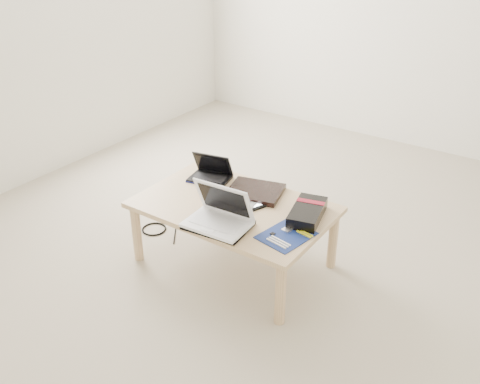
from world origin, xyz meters
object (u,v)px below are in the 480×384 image
Objects in this scene: netbook at (211,174)px; gpu_box at (307,213)px; white_laptop at (219,216)px; coffee_table at (234,212)px.

gpu_box is at bearing -6.22° from netbook.
netbook is 0.80× the size of white_laptop.
netbook is at bearing 173.78° from gpu_box.
gpu_box is at bearing 45.09° from white_laptop.
white_laptop is at bearing -72.56° from coffee_table.
netbook is 0.73m from gpu_box.
netbook is 0.82× the size of gpu_box.
coffee_table is at bearing 107.44° from white_laptop.
white_laptop reaches higher than coffee_table.
white_laptop is 0.49m from gpu_box.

